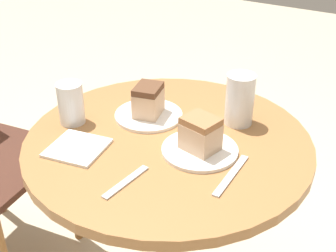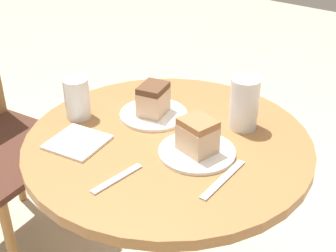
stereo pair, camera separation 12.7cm
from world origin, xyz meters
The scene contains 10 objects.
table centered at (0.00, 0.00, 0.54)m, with size 0.80×0.80×0.75m.
plate_near centered at (-0.01, -0.11, 0.76)m, with size 0.20×0.20×0.01m.
plate_far centered at (0.08, 0.11, 0.76)m, with size 0.20×0.20×0.01m.
cake_slice_near centered at (-0.01, -0.11, 0.81)m, with size 0.10×0.11×0.09m.
cake_slice_far centered at (0.08, 0.11, 0.81)m, with size 0.11×0.09×0.09m.
glass_lemonade centered at (0.18, -0.13, 0.82)m, with size 0.08×0.08×0.15m.
glass_water centered at (-0.06, 0.29, 0.81)m, with size 0.07×0.07×0.12m.
napkin_stack centered at (-0.17, 0.18, 0.76)m, with size 0.16×0.16×0.01m.
fork centered at (-0.07, -0.22, 0.76)m, with size 0.19×0.02×0.00m.
spoon centered at (-0.22, -0.01, 0.76)m, with size 0.15×0.03×0.00m.
Camera 1 is at (-0.95, -0.55, 1.44)m, focal length 50.00 mm.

